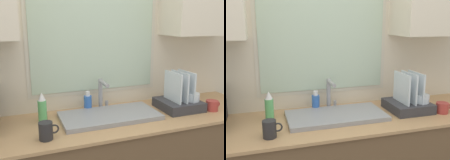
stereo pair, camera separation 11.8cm
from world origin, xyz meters
TOP-DOWN VIEW (x-y plane):
  - wall_back at (0.00, 0.59)m, footprint 6.00×0.38m
  - sink_basin at (0.01, 0.31)m, footprint 0.68×0.35m
  - faucet at (0.02, 0.49)m, footprint 0.08×0.18m
  - dish_rack at (0.58, 0.30)m, footprint 0.30×0.30m
  - spray_bottle at (-0.43, 0.40)m, footprint 0.06×0.06m
  - soap_bottle at (-0.09, 0.50)m, footprint 0.06×0.06m
  - mug_near_sink at (-0.44, 0.12)m, footprint 0.12×0.08m
  - mug_by_rack at (0.79, 0.18)m, footprint 0.12×0.09m

SIDE VIEW (x-z plane):
  - sink_basin at x=0.01m, z-range 0.90..0.93m
  - mug_by_rack at x=0.79m, z-range 0.90..0.98m
  - mug_near_sink at x=-0.44m, z-range 0.90..1.01m
  - soap_bottle at x=-0.09m, z-range 0.89..1.05m
  - dish_rack at x=0.58m, z-range 0.83..1.12m
  - spray_bottle at x=-0.43m, z-range 0.90..1.11m
  - faucet at x=0.02m, z-range 0.93..1.16m
  - wall_back at x=0.00m, z-range 0.11..2.71m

